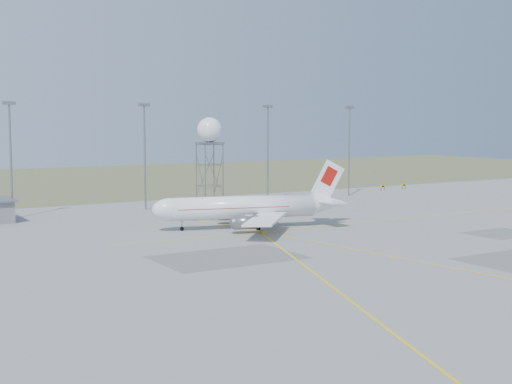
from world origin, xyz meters
TOP-DOWN VIEW (x-y plane):
  - ground at (0.00, 0.00)m, footprint 400.00×400.00m
  - grass_strip at (0.00, 140.00)m, footprint 400.00×120.00m
  - mast_a at (-35.00, 66.00)m, footprint 2.20×0.50m
  - mast_b at (-10.00, 66.00)m, footprint 2.20×0.50m
  - mast_c at (18.00, 66.00)m, footprint 2.20×0.50m
  - mast_d at (40.00, 66.00)m, footprint 2.20×0.50m
  - taxi_sign_near at (55.60, 72.00)m, footprint 1.60×0.17m
  - taxi_sign_far at (62.60, 72.00)m, footprint 1.60×0.17m
  - airliner_main at (-5.55, 34.88)m, footprint 31.40×29.80m
  - radar_tower at (2.53, 63.07)m, footprint 4.93×4.93m
  - fire_truck at (-4.82, 48.16)m, footprint 9.66×5.60m

SIDE VIEW (x-z plane):
  - ground at x=0.00m, z-range 0.00..0.00m
  - grass_strip at x=0.00m, z-range 0.00..0.03m
  - taxi_sign_near at x=55.60m, z-range 0.29..1.49m
  - taxi_sign_far at x=62.60m, z-range 0.29..1.49m
  - fire_truck at x=-4.82m, z-range -0.07..3.60m
  - airliner_main at x=-5.55m, z-range -2.10..8.74m
  - radar_tower at x=2.53m, z-range 1.09..18.93m
  - mast_a at x=-35.00m, z-range 1.82..22.32m
  - mast_b at x=-10.00m, z-range 1.82..22.32m
  - mast_c at x=18.00m, z-range 1.82..22.32m
  - mast_d at x=40.00m, z-range 1.82..22.32m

